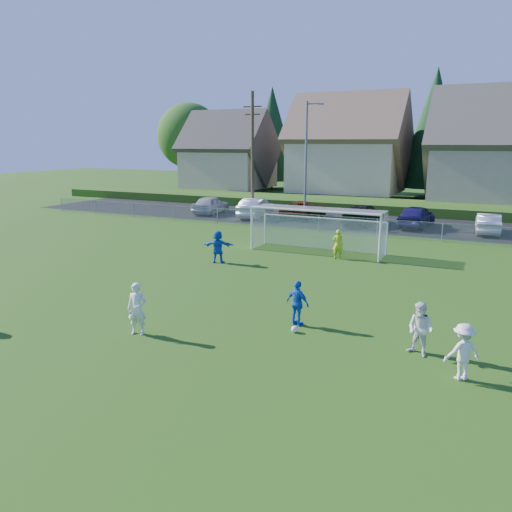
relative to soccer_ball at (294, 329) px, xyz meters
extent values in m
plane|color=#193D0C|center=(-3.31, -4.01, -0.11)|extent=(160.00, 160.00, 0.00)
plane|color=black|center=(-3.31, 23.49, -0.10)|extent=(60.00, 60.00, 0.00)
cube|color=#1E420F|center=(-3.31, 30.99, 0.29)|extent=(70.00, 6.00, 0.80)
sphere|color=white|center=(0.00, 0.00, 0.00)|extent=(0.22, 0.22, 0.22)
imported|color=white|center=(-4.49, -2.31, 0.74)|extent=(0.71, 0.57, 1.69)
imported|color=white|center=(3.89, -0.07, 0.69)|extent=(0.95, 0.85, 1.59)
imported|color=white|center=(5.10, -1.14, 0.65)|extent=(1.13, 1.02, 1.52)
imported|color=blue|center=(-0.16, 0.67, 0.66)|extent=(0.98, 0.63, 1.54)
imported|color=blue|center=(-7.08, 7.31, 0.73)|extent=(1.63, 0.99, 1.67)
imported|color=#A8CE18|center=(-1.80, 10.80, 0.67)|extent=(0.63, 0.48, 1.56)
imported|color=#B2B5BA|center=(-16.66, 22.62, 0.66)|extent=(2.28, 4.70, 1.54)
imported|color=silver|center=(-12.16, 22.23, 0.68)|extent=(2.23, 4.94, 1.57)
imported|color=#641D0B|center=(-8.47, 23.63, 0.59)|extent=(2.82, 5.25, 1.40)
imported|color=black|center=(-3.37, 22.40, 0.65)|extent=(2.45, 5.34, 1.51)
imported|color=#1C1650|center=(0.42, 22.83, 0.70)|extent=(2.34, 4.92, 1.62)
imported|color=silver|center=(5.14, 22.42, 0.58)|extent=(1.71, 4.26, 1.38)
cylinder|color=white|center=(-6.96, 10.99, 1.11)|extent=(0.12, 0.12, 2.44)
cylinder|color=white|center=(0.34, 10.99, 1.11)|extent=(0.12, 0.12, 2.44)
cylinder|color=white|center=(-3.31, 10.99, 2.33)|extent=(7.30, 0.12, 0.12)
cylinder|color=white|center=(-6.96, 12.79, 0.79)|extent=(0.08, 0.08, 1.80)
cylinder|color=white|center=(0.34, 12.79, 0.79)|extent=(0.08, 0.08, 1.80)
cylinder|color=white|center=(-3.31, 12.79, 1.69)|extent=(7.30, 0.08, 0.08)
cube|color=silver|center=(-3.31, 12.79, 0.79)|extent=(7.30, 0.02, 1.80)
cube|color=silver|center=(-6.96, 11.89, 1.11)|extent=(0.02, 1.80, 2.44)
cube|color=silver|center=(0.34, 11.89, 1.11)|extent=(0.02, 1.80, 2.44)
cube|color=silver|center=(-3.31, 11.89, 2.33)|extent=(7.30, 1.80, 0.02)
cube|color=gray|center=(-3.31, 17.99, 1.06)|extent=(52.00, 0.03, 0.03)
cube|color=gray|center=(-3.31, 17.99, 0.49)|extent=(52.00, 0.02, 1.14)
cylinder|color=gray|center=(-29.31, 17.99, 0.49)|extent=(0.06, 0.06, 1.20)
cylinder|color=gray|center=(-3.31, 17.99, 0.49)|extent=(0.06, 0.06, 1.20)
cylinder|color=slate|center=(-7.81, 21.99, 4.39)|extent=(0.18, 0.18, 9.00)
cylinder|color=slate|center=(-7.31, 21.99, 8.69)|extent=(1.20, 0.12, 0.12)
cube|color=slate|center=(-6.71, 21.99, 8.64)|extent=(0.36, 0.18, 0.12)
cylinder|color=#473321|center=(-12.81, 22.99, 4.89)|extent=(0.26, 0.26, 10.00)
cube|color=#473321|center=(-12.81, 22.99, 8.69)|extent=(1.60, 0.10, 0.10)
cube|color=#473321|center=(-12.81, 22.99, 8.09)|extent=(1.30, 0.10, 0.10)
cube|color=tan|center=(-23.31, 37.99, 2.94)|extent=(9.00, 8.00, 4.50)
pyramid|color=#423D38|center=(-23.31, 37.99, 9.60)|extent=(9.90, 8.80, 4.41)
cube|color=#C6B58E|center=(-9.31, 38.99, 3.44)|extent=(11.00, 9.00, 5.50)
pyramid|color=brown|center=(-9.31, 38.99, 11.15)|extent=(12.10, 9.90, 4.96)
cube|color=tan|center=(5.69, 37.99, 3.19)|extent=(12.00, 10.00, 5.00)
pyramid|color=#4C473F|center=(5.69, 37.99, 11.21)|extent=(13.20, 11.00, 5.52)
cylinder|color=#382616|center=(-31.31, 41.99, 1.87)|extent=(0.36, 0.36, 3.96)
sphere|color=#2B5B19|center=(-31.31, 41.99, 6.71)|extent=(8.36, 8.36, 8.36)
cylinder|color=#382616|center=(-21.31, 45.99, 0.49)|extent=(0.30, 0.30, 1.20)
cone|color=#143819|center=(-21.31, 45.99, 6.94)|extent=(6.76, 6.76, 11.70)
cylinder|color=#382616|center=(-11.31, 46.99, 0.49)|extent=(0.30, 0.30, 1.20)
cone|color=#143819|center=(-11.31, 46.99, 6.49)|extent=(6.24, 6.24, 10.80)
cylinder|color=#382616|center=(-1.31, 43.99, 0.49)|extent=(0.30, 0.30, 1.20)
cone|color=#143819|center=(-1.31, 43.99, 7.39)|extent=(7.28, 7.28, 12.60)
camera|label=1|loc=(5.51, -14.27, 5.94)|focal=35.00mm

